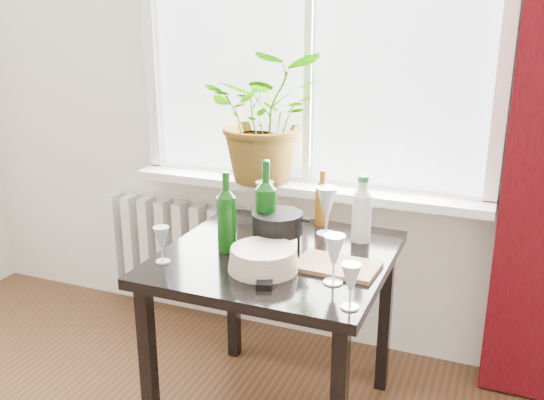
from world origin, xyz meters
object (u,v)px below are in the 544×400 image
at_px(potted_plant, 267,117).
at_px(wineglass_front_left, 162,244).
at_px(radiator, 174,250).
at_px(tv_remote, 266,276).
at_px(cleaning_bottle, 362,209).
at_px(plate_stack, 263,259).
at_px(cutting_board, 337,266).
at_px(wineglass_front_right, 334,259).
at_px(wineglass_back_center, 326,210).
at_px(wine_bottle_left, 227,211).
at_px(fondue_pot, 277,232).
at_px(wineglass_back_left, 265,202).
at_px(table, 276,275).
at_px(wineglass_far_right, 351,286).
at_px(wine_bottle_right, 266,204).
at_px(bottle_amber, 322,197).

relative_size(potted_plant, wineglass_front_left, 4.38).
relative_size(radiator, tv_remote, 4.36).
bearing_deg(cleaning_bottle, plate_stack, -121.85).
xyz_separation_m(cleaning_bottle, cutting_board, (-0.01, -0.30, -0.13)).
relative_size(radiator, potted_plant, 1.29).
height_order(wineglass_front_right, tv_remote, wineglass_front_right).
xyz_separation_m(radiator, wineglass_back_center, (0.97, -0.37, 0.46)).
distance_m(radiator, wine_bottle_left, 1.08).
bearing_deg(cutting_board, fondue_pot, 163.84).
distance_m(wineglass_back_left, tv_remote, 0.59).
bearing_deg(table, wineglass_far_right, -40.92).
bearing_deg(table, tv_remote, -77.49).
distance_m(radiator, cutting_board, 1.35).
bearing_deg(wineglass_front_right, radiator, 144.55).
bearing_deg(wineglass_front_left, tv_remote, 1.62).
height_order(wine_bottle_left, plate_stack, wine_bottle_left).
height_order(fondue_pot, cutting_board, fondue_pot).
height_order(potted_plant, wine_bottle_right, potted_plant).
relative_size(radiator, cutting_board, 2.72).
bearing_deg(table, potted_plant, 115.63).
relative_size(table, wineglass_front_left, 6.02).
relative_size(cleaning_bottle, fondue_pot, 1.20).
height_order(wine_bottle_left, wineglass_front_left, wine_bottle_left).
bearing_deg(wineglass_far_right, radiator, 142.05).
relative_size(radiator, cleaning_bottle, 2.94).
bearing_deg(radiator, wine_bottle_right, -36.66).
xyz_separation_m(table, plate_stack, (0.01, -0.16, 0.13)).
bearing_deg(wine_bottle_right, table, -34.99).
relative_size(wineglass_back_left, fondue_pot, 0.83).
height_order(potted_plant, bottle_amber, potted_plant).
xyz_separation_m(wine_bottle_left, tv_remote, (0.24, -0.18, -0.15)).
distance_m(table, wineglass_far_right, 0.53).
height_order(radiator, wineglass_back_center, wineglass_back_center).
bearing_deg(table, wineglass_back_center, 66.33).
xyz_separation_m(wineglass_back_center, fondue_pot, (-0.12, -0.24, -0.03)).
distance_m(wine_bottle_left, cutting_board, 0.47).
distance_m(potted_plant, wine_bottle_left, 0.68).
relative_size(potted_plant, wine_bottle_right, 1.74).
distance_m(wine_bottle_left, wine_bottle_right, 0.15).
height_order(cleaning_bottle, plate_stack, cleaning_bottle).
relative_size(wine_bottle_left, fondue_pot, 1.40).
height_order(radiator, wine_bottle_left, wine_bottle_left).
relative_size(radiator, plate_stack, 3.13).
distance_m(wineglass_back_left, wineglass_front_left, 0.58).
distance_m(potted_plant, cutting_board, 0.92).
distance_m(wine_bottle_right, wineglass_far_right, 0.58).
relative_size(wineglass_front_right, wineglass_far_right, 1.17).
height_order(wineglass_far_right, fondue_pot, fondue_pot).
bearing_deg(fondue_pot, wine_bottle_left, 179.08).
bearing_deg(fondue_pot, cleaning_bottle, 16.58).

